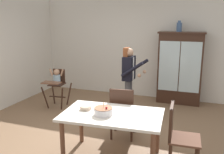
{
  "coord_description": "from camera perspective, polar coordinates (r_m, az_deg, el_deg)",
  "views": [
    {
      "loc": [
        1.83,
        -4.05,
        2.14
      ],
      "look_at": [
        0.1,
        0.7,
        0.95
      ],
      "focal_mm": 39.79,
      "sensor_mm": 36.0,
      "label": 1
    }
  ],
  "objects": [
    {
      "name": "serving_bowl",
      "position": [
        3.98,
        -6.08,
        -7.02
      ],
      "size": [
        0.18,
        0.18,
        0.05
      ],
      "primitive_type": "cylinder",
      "color": "#C6AD93",
      "rests_on": "dining_table"
    },
    {
      "name": "birthday_cake",
      "position": [
        3.74,
        -1.99,
        -7.84
      ],
      "size": [
        0.28,
        0.28,
        0.19
      ],
      "color": "white",
      "rests_on": "dining_table"
    },
    {
      "name": "china_cabinet",
      "position": [
        6.55,
        15.34,
        2.03
      ],
      "size": [
        1.14,
        0.48,
        1.83
      ],
      "color": "#382116",
      "rests_on": "ground_plane"
    },
    {
      "name": "dining_chair_far_side",
      "position": [
        4.47,
        2.39,
        -7.52
      ],
      "size": [
        0.49,
        0.49,
        0.96
      ],
      "rotation": [
        0.0,
        0.0,
        3.27
      ],
      "color": "#382116",
      "rests_on": "ground_plane"
    },
    {
      "name": "wall_back",
      "position": [
        6.97,
        4.69,
        6.71
      ],
      "size": [
        5.32,
        0.06,
        2.7
      ],
      "primitive_type": "cube",
      "color": "beige",
      "rests_on": "ground_plane"
    },
    {
      "name": "high_chair_with_toddler",
      "position": [
        6.22,
        -12.58,
        -0.9
      ],
      "size": [
        0.64,
        0.73,
        0.95
      ],
      "rotation": [
        0.0,
        0.0,
        0.12
      ],
      "color": "#382116",
      "rests_on": "ground_plane"
    },
    {
      "name": "ground_plane",
      "position": [
        4.93,
        -3.99,
        -12.5
      ],
      "size": [
        6.24,
        6.24,
        0.0
      ],
      "primitive_type": "plane",
      "color": "brown"
    },
    {
      "name": "adult_person",
      "position": [
        5.48,
        3.95,
        0.87
      ],
      "size": [
        0.51,
        0.5,
        1.53
      ],
      "rotation": [
        0.0,
        0.0,
        1.52
      ],
      "color": "#47474C",
      "rests_on": "ground_plane"
    },
    {
      "name": "dining_chair_right_end",
      "position": [
        3.76,
        14.84,
        -12.17
      ],
      "size": [
        0.47,
        0.47,
        0.96
      ],
      "rotation": [
        0.0,
        0.0,
        1.63
      ],
      "color": "#382116",
      "rests_on": "ground_plane"
    },
    {
      "name": "ceramic_vase",
      "position": [
        6.45,
        15.18,
        11.07
      ],
      "size": [
        0.13,
        0.13,
        0.27
      ],
      "color": "#3D567F",
      "rests_on": "china_cabinet"
    },
    {
      "name": "dining_table",
      "position": [
        3.84,
        0.03,
        -9.69
      ],
      "size": [
        1.58,
        1.02,
        0.74
      ],
      "color": "silver",
      "rests_on": "ground_plane"
    }
  ]
}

